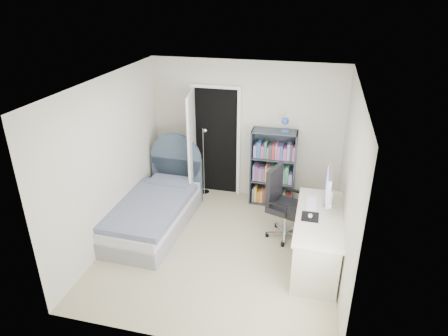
% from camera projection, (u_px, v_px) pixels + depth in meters
% --- Properties ---
extents(room_shell, '(3.50, 3.70, 2.60)m').
position_uv_depth(room_shell, '(221.00, 173.00, 5.52)').
color(room_shell, tan).
rests_on(room_shell, ground).
extents(door, '(0.92, 0.82, 2.06)m').
position_uv_depth(door, '(201.00, 144.00, 7.12)').
color(door, black).
rests_on(door, ground).
extents(bed, '(1.04, 2.11, 1.28)m').
position_uv_depth(bed, '(156.00, 209.00, 6.52)').
color(bed, gray).
rests_on(bed, ground).
extents(nightstand, '(0.39, 0.39, 0.58)m').
position_uv_depth(nightstand, '(175.00, 172.00, 7.59)').
color(nightstand, tan).
rests_on(nightstand, ground).
extents(floor_lamp, '(0.19, 0.19, 1.31)m').
position_uv_depth(floor_lamp, '(205.00, 167.00, 7.42)').
color(floor_lamp, silver).
rests_on(floor_lamp, ground).
extents(bookcase, '(0.78, 0.33, 1.64)m').
position_uv_depth(bookcase, '(273.00, 171.00, 7.04)').
color(bookcase, '#353E48').
rests_on(bookcase, ground).
extents(desk, '(0.63, 1.58, 1.29)m').
position_uv_depth(desk, '(317.00, 237.00, 5.57)').
color(desk, beige).
rests_on(desk, ground).
extents(office_chair, '(0.64, 0.65, 1.14)m').
position_uv_depth(office_chair, '(282.00, 200.00, 6.12)').
color(office_chair, silver).
rests_on(office_chair, ground).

